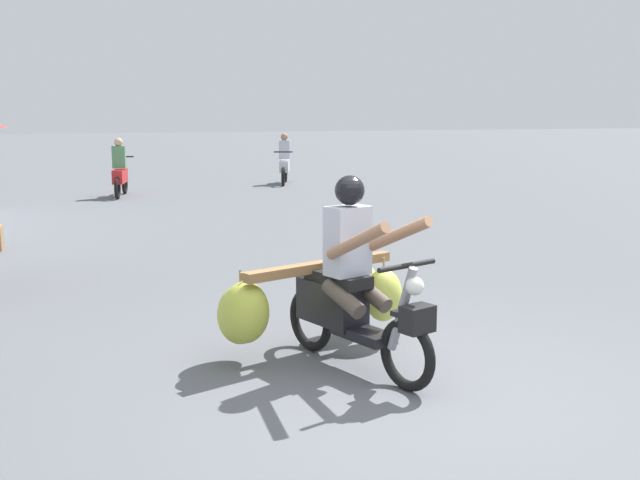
# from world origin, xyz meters

# --- Properties ---
(ground_plane) EXTENTS (120.00, 120.00, 0.00)m
(ground_plane) POSITION_xyz_m (0.00, 0.00, 0.00)
(ground_plane) COLOR #56595E
(motorbike_main_loaded) EXTENTS (1.80, 2.02, 1.58)m
(motorbike_main_loaded) POSITION_xyz_m (-0.40, 1.08, 0.55)
(motorbike_main_loaded) COLOR black
(motorbike_main_loaded) RESTS_ON ground
(motorbike_distant_ahead_left) EXTENTS (0.56, 1.61, 1.40)m
(motorbike_distant_ahead_left) POSITION_xyz_m (-1.68, 13.60, 0.57)
(motorbike_distant_ahead_left) COLOR black
(motorbike_distant_ahead_left) RESTS_ON ground
(motorbike_distant_ahead_right) EXTENTS (0.67, 1.57, 1.40)m
(motorbike_distant_ahead_right) POSITION_xyz_m (2.82, 15.51, 0.57)
(motorbike_distant_ahead_right) COLOR black
(motorbike_distant_ahead_right) RESTS_ON ground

